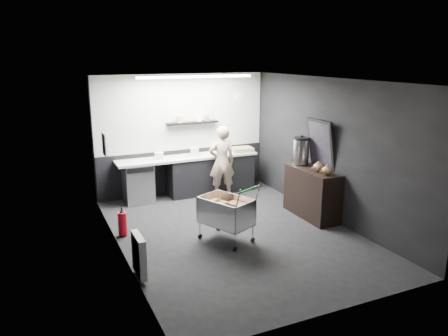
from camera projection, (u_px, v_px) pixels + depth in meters
name	position (u px, v px, depth m)	size (l,w,h in m)	color
floor	(234.00, 233.00, 7.84)	(5.50, 5.50, 0.00)	black
ceiling	(235.00, 80.00, 7.16)	(5.50, 5.50, 0.00)	white
wall_back	(183.00, 134.00, 9.93)	(5.50, 5.50, 0.00)	black
wall_front	(337.00, 210.00, 5.08)	(5.50, 5.50, 0.00)	black
wall_left	(118.00, 173.00, 6.70)	(5.50, 5.50, 0.00)	black
wall_right	(330.00, 150.00, 8.30)	(5.50, 5.50, 0.00)	black
kitchen_wall_panel	(182.00, 112.00, 9.78)	(3.95, 0.02, 1.70)	#B8B9B4
dado_panel	(184.00, 170.00, 10.12)	(3.95, 0.02, 1.00)	black
floating_shelf	(193.00, 123.00, 9.82)	(1.20, 0.22, 0.04)	black
wall_clock	(239.00, 96.00, 10.26)	(0.20, 0.20, 0.03)	white
poster	(104.00, 144.00, 7.81)	(0.02, 0.30, 0.40)	white
poster_red_band	(104.00, 140.00, 7.79)	(0.01, 0.22, 0.10)	red
radiator	(139.00, 255.00, 6.19)	(0.10, 0.50, 0.60)	white
ceiling_strip	(196.00, 77.00, 8.80)	(2.40, 0.20, 0.04)	white
prep_counter	(194.00, 175.00, 9.91)	(3.20, 0.61, 0.90)	black
person	(222.00, 162.00, 9.63)	(0.59, 0.39, 1.62)	beige
shopping_cart	(226.00, 213.00, 7.41)	(0.92, 1.17, 1.04)	silver
sideboard	(312.00, 186.00, 8.53)	(0.55, 1.28, 1.92)	black
fire_extinguisher	(122.00, 223.00, 7.66)	(0.15, 0.15, 0.51)	red
cardboard_box	(242.00, 150.00, 10.22)	(0.49, 0.37, 0.10)	#917C4D
pink_tub	(195.00, 152.00, 9.79)	(0.19, 0.19, 0.19)	beige
white_container	(159.00, 156.00, 9.42)	(0.18, 0.14, 0.16)	white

